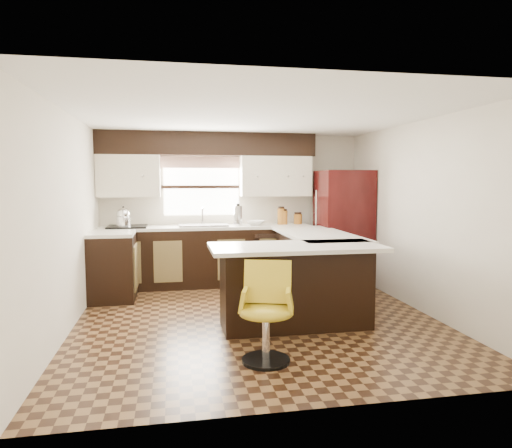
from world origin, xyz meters
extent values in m
plane|color=#49301A|center=(0.00, 0.00, 0.00)|extent=(4.40, 4.40, 0.00)
plane|color=silver|center=(0.00, 0.00, 2.40)|extent=(4.40, 4.40, 0.00)
plane|color=beige|center=(0.00, 2.20, 1.20)|extent=(4.40, 0.00, 4.40)
plane|color=beige|center=(0.00, -2.20, 1.20)|extent=(4.40, 0.00, 4.40)
plane|color=beige|center=(-2.10, 0.00, 1.20)|extent=(0.00, 4.40, 4.40)
plane|color=beige|center=(2.10, 0.00, 1.20)|extent=(0.00, 4.40, 4.40)
cube|color=black|center=(-0.45, 1.90, 0.45)|extent=(3.30, 0.60, 0.90)
cube|color=black|center=(-1.80, 1.25, 0.45)|extent=(0.60, 0.70, 0.90)
cube|color=silver|center=(-0.45, 1.90, 0.92)|extent=(3.30, 0.60, 0.04)
cube|color=silver|center=(-1.80, 1.25, 0.92)|extent=(0.60, 0.70, 0.04)
cube|color=black|center=(-0.40, 2.03, 2.22)|extent=(3.40, 0.35, 0.36)
cube|color=beige|center=(-1.62, 2.03, 1.72)|extent=(0.94, 0.35, 0.64)
cube|color=beige|center=(0.68, 2.03, 1.72)|extent=(1.14, 0.35, 0.64)
cube|color=white|center=(-0.50, 2.18, 1.55)|extent=(1.20, 0.02, 0.90)
cube|color=#D19B93|center=(-0.50, 2.14, 1.94)|extent=(1.30, 0.06, 0.18)
cube|color=#B2B2B7|center=(-0.50, 1.88, 0.96)|extent=(0.75, 0.45, 0.03)
cube|color=black|center=(0.55, 1.61, 0.43)|extent=(0.58, 0.03, 0.78)
cube|color=black|center=(-1.65, 1.88, 0.96)|extent=(0.58, 0.50, 0.02)
cube|color=black|center=(0.90, 0.62, 0.45)|extent=(0.60, 1.95, 0.90)
cube|color=black|center=(0.38, -0.35, 0.45)|extent=(1.65, 0.60, 0.90)
cube|color=silver|center=(0.95, 0.62, 0.92)|extent=(0.84, 1.95, 0.04)
cube|color=silver|center=(0.35, -0.44, 0.92)|extent=(1.89, 0.84, 0.04)
cube|color=black|center=(1.69, 1.60, 0.90)|extent=(0.78, 0.74, 1.81)
cylinder|color=silver|center=(0.05, 1.90, 1.10)|extent=(0.14, 0.14, 0.31)
imported|color=white|center=(0.33, 1.90, 0.98)|extent=(0.38, 0.38, 0.07)
cylinder|color=#8F561A|center=(0.76, 1.92, 1.07)|extent=(0.12, 0.12, 0.26)
cylinder|color=#8F561A|center=(0.80, 1.92, 1.05)|extent=(0.12, 0.12, 0.22)
cylinder|color=#8F561A|center=(1.04, 1.92, 1.03)|extent=(0.14, 0.14, 0.16)
camera|label=1|loc=(-0.99, -5.23, 1.65)|focal=32.00mm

